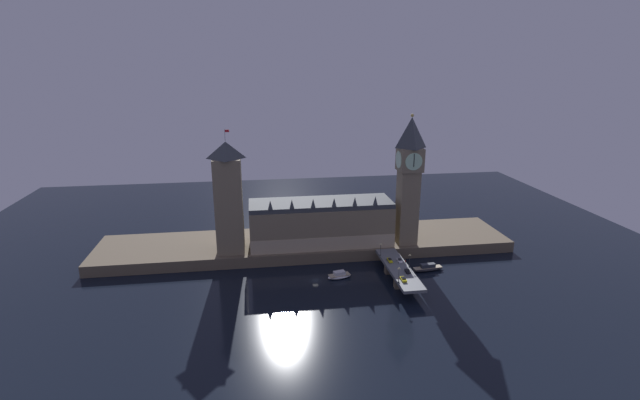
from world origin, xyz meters
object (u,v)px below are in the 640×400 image
(car_southbound_trail, at_px, (400,261))
(boat_downstream, at_px, (428,268))
(car_southbound_lead, at_px, (408,271))
(pedestrian_mid_walk, at_px, (405,261))
(boat_upstream, at_px, (339,275))
(street_lamp_far, at_px, (381,248))
(clock_tower, at_px, (409,177))
(victoria_tower, at_px, (229,198))
(car_northbound_lead, at_px, (390,260))
(pedestrian_near_rail, at_px, (398,279))
(car_northbound_trail, at_px, (403,279))
(street_lamp_near, at_px, (399,273))
(street_lamp_mid, at_px, (410,259))

(car_southbound_trail, height_order, boat_downstream, car_southbound_trail)
(car_southbound_lead, relative_size, pedestrian_mid_walk, 2.50)
(boat_upstream, bearing_deg, street_lamp_far, 21.37)
(clock_tower, distance_m, pedestrian_mid_walk, 44.84)
(street_lamp_far, bearing_deg, victoria_tower, 165.81)
(boat_downstream, bearing_deg, car_northbound_lead, -179.64)
(pedestrian_near_rail, distance_m, boat_upstream, 30.37)
(pedestrian_near_rail, bearing_deg, car_northbound_trail, 5.74)
(street_lamp_near, distance_m, street_lamp_far, 29.44)
(victoria_tower, bearing_deg, street_lamp_near, -33.22)
(boat_downstream, bearing_deg, pedestrian_near_rail, -135.97)
(car_southbound_trail, xyz_separation_m, boat_downstream, (15.01, 1.51, -5.65))
(car_southbound_trail, distance_m, pedestrian_mid_walk, 2.79)
(car_northbound_lead, distance_m, street_lamp_far, 8.43)
(car_southbound_lead, bearing_deg, car_northbound_lead, 109.01)
(pedestrian_near_rail, xyz_separation_m, street_lamp_mid, (9.42, 13.42, 3.23))
(car_southbound_lead, distance_m, boat_downstream, 20.77)
(street_lamp_far, height_order, boat_upstream, street_lamp_far)
(car_southbound_lead, relative_size, street_lamp_far, 0.63)
(street_lamp_near, bearing_deg, clock_tower, 68.26)
(car_northbound_trail, distance_m, boat_upstream, 31.92)
(car_northbound_trail, height_order, boat_upstream, car_northbound_trail)
(pedestrian_near_rail, xyz_separation_m, boat_downstream, (21.78, 21.05, -5.76))
(clock_tower, height_order, car_southbound_lead, clock_tower)
(car_northbound_trail, distance_m, pedestrian_near_rail, 2.27)
(street_lamp_mid, distance_m, street_lamp_far, 17.69)
(car_southbound_lead, height_order, car_southbound_trail, car_southbound_trail)
(car_northbound_trail, distance_m, boat_downstream, 29.09)
(street_lamp_near, xyz_separation_m, street_lamp_far, (0.00, 29.44, -0.31))
(victoria_tower, height_order, car_northbound_lead, victoria_tower)
(boat_downstream, bearing_deg, car_southbound_lead, -138.65)
(car_northbound_trail, bearing_deg, street_lamp_far, 95.43)
(car_southbound_lead, xyz_separation_m, pedestrian_mid_walk, (2.25, 10.06, 0.19))
(car_northbound_lead, xyz_separation_m, boat_downstream, (19.52, 0.12, -5.58))
(street_lamp_near, relative_size, boat_upstream, 0.57)
(clock_tower, height_order, car_northbound_lead, clock_tower)
(victoria_tower, height_order, street_lamp_far, victoria_tower)
(car_northbound_trail, distance_m, pedestrian_mid_walk, 18.92)
(car_northbound_trail, bearing_deg, street_lamp_mid, 61.50)
(victoria_tower, xyz_separation_m, street_lamp_mid, (83.02, -33.22, -23.65))
(clock_tower, bearing_deg, pedestrian_mid_walk, -108.43)
(clock_tower, relative_size, street_lamp_far, 10.35)
(clock_tower, bearing_deg, car_southbound_lead, -106.89)
(car_southbound_lead, xyz_separation_m, boat_upstream, (-29.34, 11.62, -5.69))
(pedestrian_near_rail, bearing_deg, victoria_tower, 147.64)
(street_lamp_near, bearing_deg, boat_upstream, 136.89)
(clock_tower, xyz_separation_m, pedestrian_mid_walk, (-8.99, -26.96, -34.69))
(pedestrian_near_rail, distance_m, street_lamp_far, 28.33)
(car_southbound_lead, relative_size, street_lamp_mid, 0.64)
(car_northbound_lead, xyz_separation_m, street_lamp_far, (-2.65, 7.21, 3.46))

